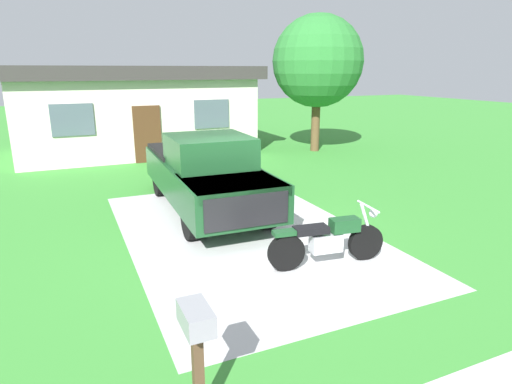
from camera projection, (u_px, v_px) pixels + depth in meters
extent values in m
plane|color=#3A8C34|center=(244.00, 233.00, 9.29)|extent=(80.00, 80.00, 0.00)
cube|color=#BBBBBB|center=(244.00, 233.00, 9.29)|extent=(4.81, 7.66, 0.01)
cylinder|color=black|center=(365.00, 242.00, 7.93)|extent=(0.67, 0.20, 0.66)
cylinder|color=black|center=(286.00, 253.00, 7.49)|extent=(0.67, 0.20, 0.66)
cube|color=silver|center=(326.00, 243.00, 7.68)|extent=(0.59, 0.32, 0.32)
cube|color=#194723|center=(345.00, 225.00, 7.70)|extent=(0.55, 0.32, 0.24)
cube|color=black|center=(311.00, 230.00, 7.52)|extent=(0.63, 0.35, 0.12)
cube|color=#194723|center=(287.00, 233.00, 7.39)|extent=(0.50, 0.26, 0.08)
cylinder|color=silver|center=(367.00, 223.00, 7.83)|extent=(0.34, 0.10, 0.77)
cylinder|color=silver|center=(368.00, 206.00, 7.74)|extent=(0.12, 0.70, 0.04)
sphere|color=silver|center=(373.00, 213.00, 7.81)|extent=(0.16, 0.16, 0.16)
cylinder|color=black|center=(265.00, 210.00, 9.47)|extent=(0.32, 0.85, 0.84)
cylinder|color=black|center=(192.00, 219.00, 8.87)|extent=(0.32, 0.85, 0.84)
cylinder|color=black|center=(217.00, 175.00, 12.58)|extent=(0.32, 0.85, 0.84)
cylinder|color=black|center=(160.00, 180.00, 11.98)|extent=(0.32, 0.85, 0.84)
cube|color=#194723|center=(206.00, 178.00, 10.67)|extent=(2.15, 5.65, 0.80)
cube|color=#194723|center=(230.00, 184.00, 8.94)|extent=(1.95, 1.95, 0.20)
cube|color=#194723|center=(209.00, 151.00, 10.11)|extent=(1.85, 1.95, 0.70)
cube|color=#3F4C56|center=(220.00, 161.00, 9.42)|extent=(1.70, 0.21, 0.60)
cube|color=black|center=(190.00, 157.00, 11.98)|extent=(1.97, 2.45, 0.50)
cube|color=black|center=(247.00, 211.00, 8.19)|extent=(1.70, 0.15, 0.64)
cube|color=#4C3823|center=(198.00, 372.00, 4.20)|extent=(0.10, 0.10, 1.10)
cube|color=gray|center=(196.00, 318.00, 4.04)|extent=(0.26, 0.48, 0.22)
cylinder|color=brown|center=(315.00, 123.00, 18.39)|extent=(0.36, 0.36, 2.40)
sphere|color=#29722F|center=(318.00, 61.00, 17.71)|extent=(3.72, 3.72, 3.72)
cube|color=beige|center=(136.00, 116.00, 18.21)|extent=(9.00, 5.00, 3.00)
cube|color=#383333|center=(132.00, 73.00, 17.73)|extent=(9.60, 5.60, 0.50)
cube|color=#4C2D19|center=(148.00, 134.00, 16.11)|extent=(1.00, 0.08, 2.10)
cube|color=#4C5966|center=(72.00, 120.00, 14.94)|extent=(1.40, 0.06, 1.10)
cube|color=#4C5966|center=(212.00, 114.00, 16.92)|extent=(1.40, 0.06, 1.10)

